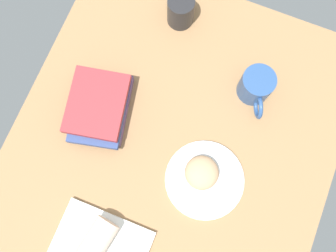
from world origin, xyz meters
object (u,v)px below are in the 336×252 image
at_px(round_plate, 204,180).
at_px(book_stack, 100,106).
at_px(breakfast_wrap, 95,244).
at_px(second_mug, 180,9).
at_px(scone_pastry, 202,173).
at_px(coffee_mug, 256,86).

height_order(round_plate, book_stack, book_stack).
height_order(round_plate, breakfast_wrap, breakfast_wrap).
xyz_separation_m(book_stack, second_mug, (0.36, -0.10, 0.01)).
height_order(breakfast_wrap, book_stack, breakfast_wrap).
relative_size(scone_pastry, book_stack, 0.38).
bearing_deg(breakfast_wrap, scone_pastry, 64.69).
height_order(breakfast_wrap, second_mug, second_mug).
bearing_deg(scone_pastry, book_stack, 78.49).
bearing_deg(scone_pastry, round_plate, -126.93).
bearing_deg(book_stack, second_mug, -15.92).
relative_size(breakfast_wrap, second_mug, 1.03).
distance_m(coffee_mug, second_mug, 0.32).
xyz_separation_m(scone_pastry, coffee_mug, (0.28, -0.06, 0.01)).
distance_m(book_stack, second_mug, 0.37).
bearing_deg(round_plate, coffee_mug, -7.84).
distance_m(round_plate, breakfast_wrap, 0.34).
relative_size(round_plate, second_mug, 1.74).
xyz_separation_m(scone_pastry, breakfast_wrap, (-0.27, 0.19, 0.01)).
bearing_deg(coffee_mug, second_mug, 63.43).
bearing_deg(round_plate, scone_pastry, 53.07).
bearing_deg(coffee_mug, book_stack, 119.04).
bearing_deg(scone_pastry, second_mug, 28.32).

